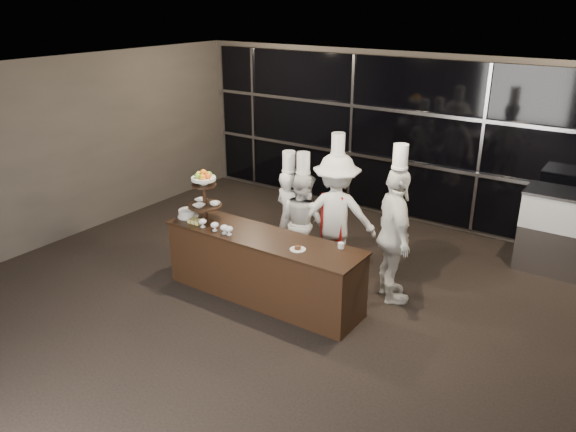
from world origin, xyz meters
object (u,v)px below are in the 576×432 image
Objects in this scene: display_stand at (204,192)px; chef_a at (289,215)px; chef_b at (303,221)px; chef_d at (394,235)px; buffet_counter at (263,267)px; layer_cake at (188,213)px; chef_c at (336,215)px.

chef_a is (0.65, 1.13, -0.57)m from display_stand.
chef_b is 1.52m from chef_d.
display_stand is at bearing -179.99° from buffet_counter.
chef_b is (1.25, 1.10, -0.20)m from layer_cake.
chef_d is at bearing 32.92° from buffet_counter.
chef_c is at bearing 36.73° from layer_cake.
chef_d is at bearing 20.99° from display_stand.
buffet_counter is 1.31× the size of chef_d.
chef_b is 0.84× the size of chef_d.
chef_c is (1.41, 1.22, -0.42)m from display_stand.
chef_d is at bearing 19.82° from layer_cake.
chef_b is at bearing 175.72° from chef_d.
chef_d is at bearing -6.11° from chef_a.
chef_a reaches higher than buffet_counter.
chef_a is at bearing 165.10° from chef_b.
chef_a is at bearing 107.33° from buffet_counter.
buffet_counter is at bearing -147.08° from chef_d.
chef_b reaches higher than display_stand.
chef_b is (-0.05, 1.05, 0.31)m from buffet_counter.
chef_d is at bearing -15.05° from chef_c.
layer_cake is at bearing -128.49° from chef_a.
display_stand is at bearing -132.04° from chef_b.
chef_a is 0.31m from chef_b.
buffet_counter is at bearing -108.51° from chef_c.
layer_cake is at bearing -160.18° from chef_d.
chef_d is at bearing -4.28° from chef_b.
chef_c reaches higher than layer_cake.
chef_d is (1.04, -0.28, 0.03)m from chef_c.
chef_d reaches higher than layer_cake.
chef_d is (1.81, -0.19, 0.18)m from chef_a.
buffet_counter is 9.47× the size of layer_cake.
layer_cake is 1.53m from chef_a.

